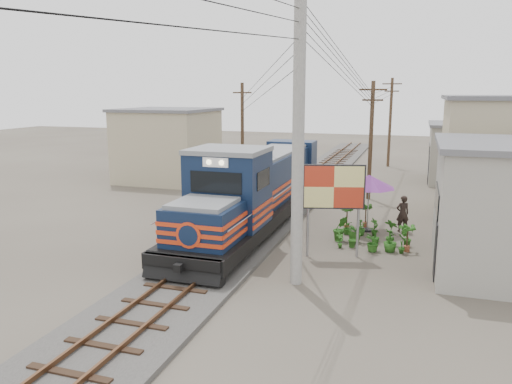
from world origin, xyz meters
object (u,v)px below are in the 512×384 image
(locomotive, at_px, (257,190))
(billboard, at_px, (334,189))
(market_umbrella, at_px, (369,182))
(vendor, at_px, (403,214))

(locomotive, relative_size, billboard, 4.46)
(market_umbrella, distance_m, vendor, 2.19)
(locomotive, xyz_separation_m, market_umbrella, (5.15, 0.76, 0.58))
(market_umbrella, bearing_deg, locomotive, -171.64)
(billboard, distance_m, vendor, 5.56)
(billboard, distance_m, market_umbrella, 4.28)
(billboard, bearing_deg, market_umbrella, 62.22)
(billboard, relative_size, market_umbrella, 1.23)
(locomotive, xyz_separation_m, vendor, (6.70, 1.20, -0.91))
(locomotive, bearing_deg, billboard, -38.98)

